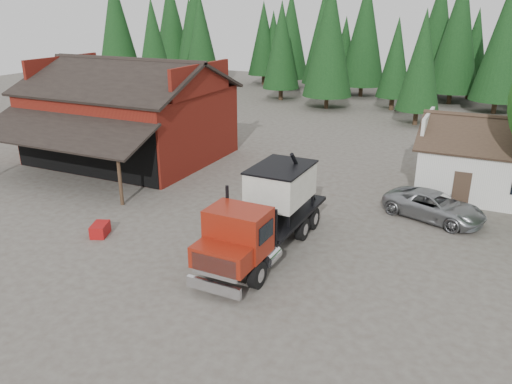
% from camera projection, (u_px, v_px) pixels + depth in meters
% --- Properties ---
extents(ground, '(120.00, 120.00, 0.00)m').
position_uv_depth(ground, '(186.00, 238.00, 23.99)').
color(ground, '#4F473E').
rests_on(ground, ground).
extents(red_barn, '(12.80, 13.63, 7.18)m').
position_uv_depth(red_barn, '(131.00, 121.00, 35.86)').
color(red_barn, maroon).
rests_on(red_barn, ground).
extents(farmhouse, '(8.60, 6.42, 4.65)m').
position_uv_depth(farmhouse, '(494.00, 166.00, 29.16)').
color(farmhouse, silver).
rests_on(farmhouse, ground).
extents(conifer_backdrop, '(76.00, 16.00, 16.00)m').
position_uv_depth(conifer_backdrop, '(379.00, 100.00, 59.51)').
color(conifer_backdrop, black).
rests_on(conifer_backdrop, ground).
extents(near_pine_a, '(4.40, 4.40, 11.40)m').
position_uv_depth(near_pine_a, '(154.00, 46.00, 54.31)').
color(near_pine_a, '#382619').
rests_on(near_pine_a, ground).
extents(near_pine_b, '(3.96, 3.96, 10.40)m').
position_uv_depth(near_pine_b, '(422.00, 60.00, 44.88)').
color(near_pine_b, '#382619').
rests_on(near_pine_b, ground).
extents(near_pine_d, '(5.28, 5.28, 13.40)m').
position_uv_depth(near_pine_d, '(330.00, 38.00, 51.77)').
color(near_pine_d, '#382619').
rests_on(near_pine_d, ground).
extents(feed_truck, '(2.72, 9.22, 4.15)m').
position_uv_depth(feed_truck, '(266.00, 211.00, 22.10)').
color(feed_truck, black).
rests_on(feed_truck, ground).
extents(silver_car, '(5.64, 3.91, 1.43)m').
position_uv_depth(silver_car, '(434.00, 206.00, 25.91)').
color(silver_car, '#929599').
rests_on(silver_car, ground).
extents(equip_box, '(1.07, 1.28, 0.60)m').
position_uv_depth(equip_box, '(100.00, 230.00, 24.17)').
color(equip_box, '#9C1111').
rests_on(equip_box, ground).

